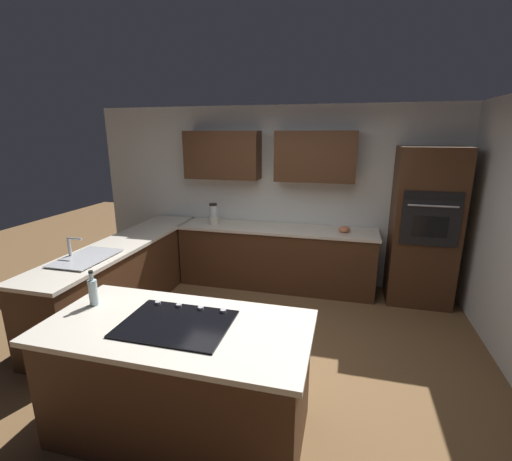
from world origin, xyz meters
TOP-DOWN VIEW (x-y plane):
  - ground_plane at (0.00, 0.00)m, footprint 14.00×14.00m
  - wall_back at (0.07, -2.05)m, footprint 6.00×0.44m
  - lower_cabinets_back at (0.10, -1.72)m, footprint 2.80×0.60m
  - countertop_back at (0.10, -1.72)m, footprint 2.84×0.64m
  - lower_cabinets_side at (1.82, -0.55)m, footprint 0.60×2.90m
  - countertop_side at (1.82, -0.55)m, footprint 0.64×2.94m
  - island_base at (0.26, 1.12)m, footprint 1.82×0.85m
  - island_top at (0.26, 1.12)m, footprint 1.90×0.93m
  - wall_oven at (-1.85, -1.72)m, footprint 0.80×0.66m
  - sink_unit at (1.83, 0.11)m, footprint 0.46×0.70m
  - cooktop at (0.26, 1.11)m, footprint 0.76×0.56m
  - blender at (1.05, -1.69)m, footprint 0.15×0.15m
  - mixing_bowl at (-0.85, -1.69)m, footprint 0.16×0.16m
  - oil_bottle at (1.02, 1.00)m, footprint 0.07×0.07m

SIDE VIEW (x-z plane):
  - ground_plane at x=0.00m, z-range 0.00..0.00m
  - lower_cabinets_back at x=0.10m, z-range 0.00..0.86m
  - lower_cabinets_side at x=1.82m, z-range 0.00..0.86m
  - island_base at x=0.26m, z-range 0.00..0.86m
  - countertop_back at x=0.10m, z-range 0.86..0.90m
  - countertop_side at x=1.82m, z-range 0.86..0.90m
  - island_top at x=0.26m, z-range 0.86..0.90m
  - cooktop at x=0.26m, z-range 0.89..0.92m
  - sink_unit at x=1.83m, z-range 0.80..1.03m
  - mixing_bowl at x=-0.85m, z-range 0.90..0.99m
  - oil_bottle at x=1.02m, z-range 0.87..1.16m
  - wall_oven at x=-1.85m, z-range 0.00..2.05m
  - blender at x=1.05m, z-range 0.88..1.19m
  - wall_back at x=0.07m, z-range 0.15..2.75m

